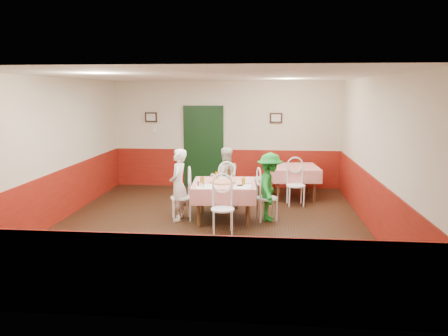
# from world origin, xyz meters

# --- Properties ---
(floor) EXTENTS (7.00, 7.00, 0.00)m
(floor) POSITION_xyz_m (0.00, 0.00, 0.00)
(floor) COLOR black
(floor) RESTS_ON ground
(ceiling) EXTENTS (7.00, 7.00, 0.00)m
(ceiling) POSITION_xyz_m (0.00, 0.00, 2.80)
(ceiling) COLOR white
(ceiling) RESTS_ON back_wall
(back_wall) EXTENTS (6.00, 0.10, 2.80)m
(back_wall) POSITION_xyz_m (0.00, 3.50, 1.40)
(back_wall) COLOR beige
(back_wall) RESTS_ON ground
(front_wall) EXTENTS (6.00, 0.10, 2.80)m
(front_wall) POSITION_xyz_m (0.00, -3.50, 1.40)
(front_wall) COLOR beige
(front_wall) RESTS_ON ground
(left_wall) EXTENTS (0.10, 7.00, 2.80)m
(left_wall) POSITION_xyz_m (-3.00, 0.00, 1.40)
(left_wall) COLOR beige
(left_wall) RESTS_ON ground
(right_wall) EXTENTS (0.10, 7.00, 2.80)m
(right_wall) POSITION_xyz_m (3.00, 0.00, 1.40)
(right_wall) COLOR beige
(right_wall) RESTS_ON ground
(wainscot_back) EXTENTS (6.00, 0.03, 1.00)m
(wainscot_back) POSITION_xyz_m (0.00, 3.48, 0.50)
(wainscot_back) COLOR maroon
(wainscot_back) RESTS_ON ground
(wainscot_front) EXTENTS (6.00, 0.03, 1.00)m
(wainscot_front) POSITION_xyz_m (0.00, -3.48, 0.50)
(wainscot_front) COLOR maroon
(wainscot_front) RESTS_ON ground
(wainscot_left) EXTENTS (0.03, 7.00, 1.00)m
(wainscot_left) POSITION_xyz_m (-2.98, 0.00, 0.50)
(wainscot_left) COLOR maroon
(wainscot_left) RESTS_ON ground
(wainscot_right) EXTENTS (0.03, 7.00, 1.00)m
(wainscot_right) POSITION_xyz_m (2.98, 0.00, 0.50)
(wainscot_right) COLOR maroon
(wainscot_right) RESTS_ON ground
(door) EXTENTS (0.96, 0.06, 2.10)m
(door) POSITION_xyz_m (-0.60, 3.45, 1.05)
(door) COLOR black
(door) RESTS_ON ground
(picture_left) EXTENTS (0.32, 0.03, 0.26)m
(picture_left) POSITION_xyz_m (-2.00, 3.45, 1.85)
(picture_left) COLOR black
(picture_left) RESTS_ON back_wall
(picture_right) EXTENTS (0.32, 0.03, 0.26)m
(picture_right) POSITION_xyz_m (1.30, 3.45, 1.85)
(picture_right) COLOR black
(picture_right) RESTS_ON back_wall
(thermostat) EXTENTS (0.10, 0.03, 0.10)m
(thermostat) POSITION_xyz_m (-1.90, 3.45, 1.50)
(thermostat) COLOR white
(thermostat) RESTS_ON back_wall
(main_table) EXTENTS (1.30, 1.30, 0.77)m
(main_table) POSITION_xyz_m (0.24, 0.40, 0.38)
(main_table) COLOR red
(main_table) RESTS_ON ground
(second_table) EXTENTS (1.22, 1.22, 0.77)m
(second_table) POSITION_xyz_m (1.73, 2.44, 0.38)
(second_table) COLOR red
(second_table) RESTS_ON ground
(chair_left) EXTENTS (0.52, 0.52, 0.90)m
(chair_left) POSITION_xyz_m (-0.61, 0.35, 0.45)
(chair_left) COLOR white
(chair_left) RESTS_ON ground
(chair_right) EXTENTS (0.50, 0.50, 0.90)m
(chair_right) POSITION_xyz_m (1.08, 0.46, 0.45)
(chair_right) COLOR white
(chair_right) RESTS_ON ground
(chair_far) EXTENTS (0.52, 0.52, 0.90)m
(chair_far) POSITION_xyz_m (0.18, 1.25, 0.45)
(chair_far) COLOR white
(chair_far) RESTS_ON ground
(chair_near) EXTENTS (0.47, 0.47, 0.90)m
(chair_near) POSITION_xyz_m (0.29, -0.44, 0.45)
(chair_near) COLOR white
(chair_near) RESTS_ON ground
(chair_second_a) EXTENTS (0.46, 0.46, 0.90)m
(chair_second_a) POSITION_xyz_m (0.98, 2.44, 0.45)
(chair_second_a) COLOR white
(chair_second_a) RESTS_ON ground
(chair_second_b) EXTENTS (0.46, 0.46, 0.90)m
(chair_second_b) POSITION_xyz_m (1.73, 1.69, 0.45)
(chair_second_b) COLOR white
(chair_second_b) RESTS_ON ground
(pizza) EXTENTS (0.51, 0.51, 0.03)m
(pizza) POSITION_xyz_m (0.21, 0.38, 0.78)
(pizza) COLOR #B74723
(pizza) RESTS_ON main_table
(plate_left) EXTENTS (0.27, 0.27, 0.01)m
(plate_left) POSITION_xyz_m (-0.20, 0.37, 0.77)
(plate_left) COLOR white
(plate_left) RESTS_ON main_table
(plate_right) EXTENTS (0.27, 0.27, 0.01)m
(plate_right) POSITION_xyz_m (0.66, 0.44, 0.77)
(plate_right) COLOR white
(plate_right) RESTS_ON main_table
(plate_far) EXTENTS (0.27, 0.27, 0.01)m
(plate_far) POSITION_xyz_m (0.18, 0.80, 0.77)
(plate_far) COLOR white
(plate_far) RESTS_ON main_table
(glass_a) EXTENTS (0.09, 0.09, 0.15)m
(glass_a) POSITION_xyz_m (-0.16, 0.15, 0.84)
(glass_a) COLOR #BF7219
(glass_a) RESTS_ON main_table
(glass_b) EXTENTS (0.08, 0.08, 0.14)m
(glass_b) POSITION_xyz_m (0.62, 0.23, 0.83)
(glass_b) COLOR #BF7219
(glass_b) RESTS_ON main_table
(glass_c) EXTENTS (0.08, 0.08, 0.14)m
(glass_c) POSITION_xyz_m (0.05, 0.80, 0.83)
(glass_c) COLOR #BF7219
(glass_c) RESTS_ON main_table
(beer_bottle) EXTENTS (0.07, 0.07, 0.24)m
(beer_bottle) POSITION_xyz_m (0.30, 0.79, 0.88)
(beer_bottle) COLOR #381C0A
(beer_bottle) RESTS_ON main_table
(shaker_a) EXTENTS (0.04, 0.04, 0.09)m
(shaker_a) POSITION_xyz_m (-0.16, -0.01, 0.81)
(shaker_a) COLOR silver
(shaker_a) RESTS_ON main_table
(shaker_b) EXTENTS (0.04, 0.04, 0.09)m
(shaker_b) POSITION_xyz_m (-0.10, -0.08, 0.81)
(shaker_b) COLOR silver
(shaker_b) RESTS_ON main_table
(shaker_c) EXTENTS (0.04, 0.04, 0.09)m
(shaker_c) POSITION_xyz_m (-0.22, 0.03, 0.81)
(shaker_c) COLOR #B23319
(shaker_c) RESTS_ON main_table
(menu_left) EXTENTS (0.38, 0.45, 0.00)m
(menu_left) POSITION_xyz_m (-0.10, -0.00, 0.76)
(menu_left) COLOR white
(menu_left) RESTS_ON main_table
(menu_right) EXTENTS (0.35, 0.44, 0.00)m
(menu_right) POSITION_xyz_m (0.62, 0.07, 0.76)
(menu_right) COLOR white
(menu_right) RESTS_ON main_table
(wallet) EXTENTS (0.12, 0.10, 0.02)m
(wallet) POSITION_xyz_m (0.56, 0.12, 0.77)
(wallet) COLOR black
(wallet) RESTS_ON main_table
(diner_left) EXTENTS (0.36, 0.53, 1.42)m
(diner_left) POSITION_xyz_m (-0.66, 0.35, 0.71)
(diner_left) COLOR gray
(diner_left) RESTS_ON ground
(diner_far) EXTENTS (0.76, 0.66, 1.34)m
(diner_far) POSITION_xyz_m (0.18, 1.30, 0.67)
(diner_far) COLOR gray
(diner_far) RESTS_ON ground
(diner_right) EXTENTS (0.53, 0.89, 1.35)m
(diner_right) POSITION_xyz_m (1.13, 0.46, 0.68)
(diner_right) COLOR gray
(diner_right) RESTS_ON ground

